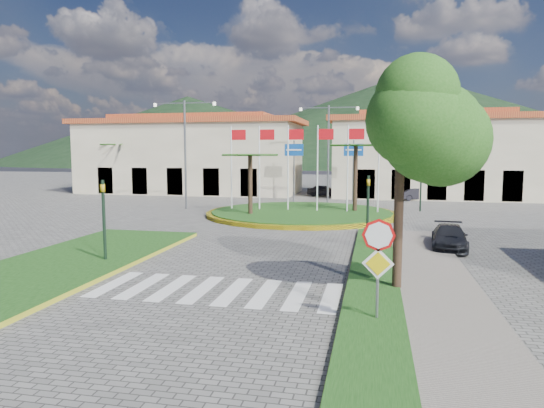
% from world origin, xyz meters
% --- Properties ---
extents(ground, '(160.00, 160.00, 0.00)m').
position_xyz_m(ground, '(0.00, 0.00, 0.00)').
color(ground, '#5D5B58').
rests_on(ground, ground).
extents(sidewalk_right, '(4.00, 28.00, 0.15)m').
position_xyz_m(sidewalk_right, '(6.00, 2.00, 0.07)').
color(sidewalk_right, gray).
rests_on(sidewalk_right, ground).
extents(verge_right, '(1.60, 28.00, 0.18)m').
position_xyz_m(verge_right, '(4.80, 2.00, 0.09)').
color(verge_right, '#174212').
rests_on(verge_right, ground).
extents(median_left, '(5.00, 14.00, 0.18)m').
position_xyz_m(median_left, '(-6.50, 6.00, 0.09)').
color(median_left, '#174212').
rests_on(median_left, ground).
extents(crosswalk, '(8.00, 3.00, 0.01)m').
position_xyz_m(crosswalk, '(0.00, 4.00, 0.01)').
color(crosswalk, silver).
rests_on(crosswalk, ground).
extents(roundabout_island, '(12.70, 12.70, 6.00)m').
position_xyz_m(roundabout_island, '(0.00, 22.00, 0.17)').
color(roundabout_island, yellow).
rests_on(roundabout_island, ground).
extents(stop_sign, '(0.80, 0.11, 2.65)m').
position_xyz_m(stop_sign, '(4.90, 1.96, 1.79)').
color(stop_sign, slate).
rests_on(stop_sign, ground).
extents(deciduous_tree, '(3.60, 3.60, 6.80)m').
position_xyz_m(deciduous_tree, '(5.50, 5.00, 5.18)').
color(deciduous_tree, black).
rests_on(deciduous_tree, ground).
extents(traffic_light_left, '(0.15, 0.18, 3.20)m').
position_xyz_m(traffic_light_left, '(-5.20, 6.50, 1.94)').
color(traffic_light_left, black).
rests_on(traffic_light_left, ground).
extents(traffic_light_right, '(0.15, 0.18, 3.20)m').
position_xyz_m(traffic_light_right, '(4.50, 12.00, 1.94)').
color(traffic_light_right, black).
rests_on(traffic_light_right, ground).
extents(traffic_light_far, '(0.18, 0.15, 3.20)m').
position_xyz_m(traffic_light_far, '(8.00, 26.00, 1.94)').
color(traffic_light_far, black).
rests_on(traffic_light_far, ground).
extents(direction_sign_west, '(1.60, 0.14, 5.20)m').
position_xyz_m(direction_sign_west, '(-2.00, 30.97, 3.53)').
color(direction_sign_west, slate).
rests_on(direction_sign_west, ground).
extents(direction_sign_east, '(1.60, 0.14, 5.20)m').
position_xyz_m(direction_sign_east, '(3.00, 30.97, 3.53)').
color(direction_sign_east, slate).
rests_on(direction_sign_east, ground).
extents(street_lamp_centre, '(4.80, 0.16, 8.00)m').
position_xyz_m(street_lamp_centre, '(1.00, 30.00, 4.50)').
color(street_lamp_centre, slate).
rests_on(street_lamp_centre, ground).
extents(street_lamp_west, '(4.80, 0.16, 8.00)m').
position_xyz_m(street_lamp_west, '(-9.00, 24.00, 4.50)').
color(street_lamp_west, slate).
rests_on(street_lamp_west, ground).
extents(building_left, '(23.32, 9.54, 8.05)m').
position_xyz_m(building_left, '(-14.00, 38.00, 3.90)').
color(building_left, '#C2B692').
rests_on(building_left, ground).
extents(building_right, '(19.08, 9.54, 8.05)m').
position_xyz_m(building_right, '(10.00, 38.00, 3.90)').
color(building_right, '#C2B692').
rests_on(building_right, ground).
extents(hill_far_west, '(140.00, 140.00, 22.00)m').
position_xyz_m(hill_far_west, '(-55.00, 140.00, 11.00)').
color(hill_far_west, black).
rests_on(hill_far_west, ground).
extents(hill_far_mid, '(180.00, 180.00, 30.00)m').
position_xyz_m(hill_far_mid, '(15.00, 160.00, 15.00)').
color(hill_far_mid, black).
rests_on(hill_far_mid, ground).
extents(hill_near_back, '(110.00, 110.00, 16.00)m').
position_xyz_m(hill_near_back, '(-10.00, 130.00, 8.00)').
color(hill_near_back, black).
rests_on(hill_near_back, ground).
extents(white_van, '(4.64, 3.44, 1.17)m').
position_xyz_m(white_van, '(-7.71, 35.72, 0.59)').
color(white_van, white).
rests_on(white_van, ground).
extents(car_dark_a, '(3.41, 1.95, 1.09)m').
position_xyz_m(car_dark_a, '(0.05, 36.22, 0.55)').
color(car_dark_a, black).
rests_on(car_dark_a, ground).
extents(car_dark_b, '(3.50, 2.28, 1.09)m').
position_xyz_m(car_dark_b, '(8.42, 34.06, 0.54)').
color(car_dark_b, black).
rests_on(car_dark_b, ground).
extents(car_side_right, '(1.82, 3.73, 1.05)m').
position_xyz_m(car_side_right, '(8.03, 12.22, 0.52)').
color(car_side_right, black).
rests_on(car_side_right, ground).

